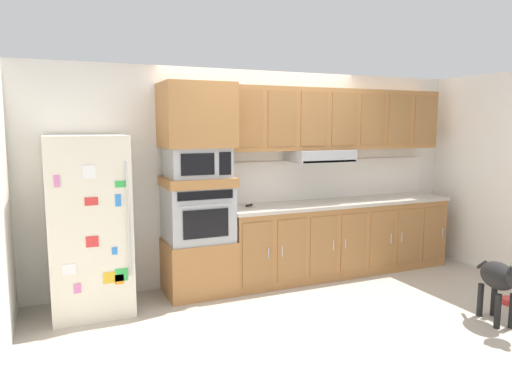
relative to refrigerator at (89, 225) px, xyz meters
The scene contains 16 objects.
ground_plane 2.32m from the refrigerator, 18.42° to the right, with size 9.60×9.60×0.00m, color #B2A899.
back_kitchen_wall 2.12m from the refrigerator, 11.91° to the left, with size 6.20×0.12×2.50m, color silver.
side_panel_right 4.90m from the refrigerator, ahead, with size 0.12×7.10×2.50m, color white.
refrigerator is the anchor object (origin of this frame).
oven_base_cabinet 1.28m from the refrigerator, ahead, with size 0.74×0.62×0.60m, color #A8703D.
built_in_oven 1.14m from the refrigerator, ahead, with size 0.70×0.62×0.60m.
appliance_mid_shelf 1.20m from the refrigerator, ahead, with size 0.74×0.62×0.10m, color #A8703D.
microwave 1.28m from the refrigerator, ahead, with size 0.64×0.54×0.32m.
appliance_upper_cabinet 1.57m from the refrigerator, ahead, with size 0.74×0.62×0.68m, color #A8703D.
lower_cabinet_run 3.01m from the refrigerator, ahead, with size 2.95×0.63×0.88m.
countertop_slab 2.98m from the refrigerator, ahead, with size 2.99×0.64×0.04m, color #BCB2A3.
backsplash_panel 3.02m from the refrigerator, ahead, with size 2.99×0.02×0.50m, color white.
upper_cabinet_with_hood 3.14m from the refrigerator, ahead, with size 2.95×0.48×0.88m.
screwdriver 1.79m from the refrigerator, ahead, with size 0.16×0.16×0.03m.
dog 3.97m from the refrigerator, 28.70° to the right, with size 0.38×0.78×0.64m.
dog_food_bowl 4.42m from the refrigerator, 21.35° to the right, with size 0.20×0.20×0.06m.
Camera 1 is at (-2.37, -4.20, 1.85)m, focal length 33.36 mm.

